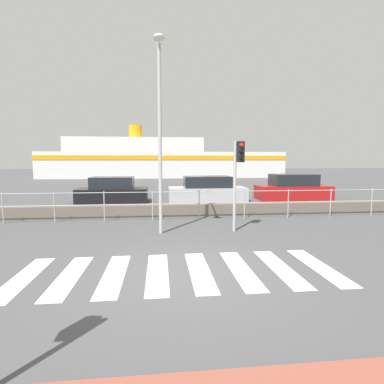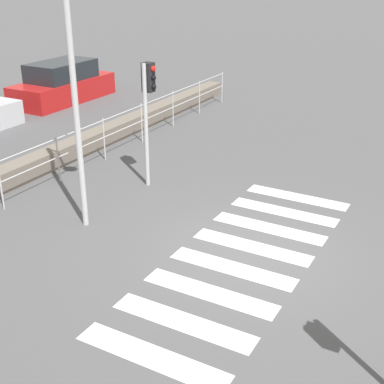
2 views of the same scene
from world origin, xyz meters
The scene contains 7 objects.
ground_plane centered at (0.00, 0.00, 0.00)m, with size 160.00×160.00×0.00m, color #4C4C4F.
crosswalk centered at (-0.25, 0.00, 0.00)m, with size 6.75×2.40×0.01m.
seawall centered at (0.00, 6.43, 0.26)m, with size 22.64×0.55×0.51m.
harbor_fence centered at (0.00, 5.56, 0.78)m, with size 20.42×0.04×1.19m.
traffic_light_far centered at (1.94, 3.50, 2.19)m, with size 0.34×0.32×2.99m.
streetlamp centered at (-0.61, 3.29, 3.72)m, with size 0.32×1.05×6.00m.
parked_car_red centered at (7.40, 11.14, 0.66)m, with size 4.34×1.80×1.54m.
Camera 2 is at (-8.37, -3.41, 5.19)m, focal length 50.00 mm.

